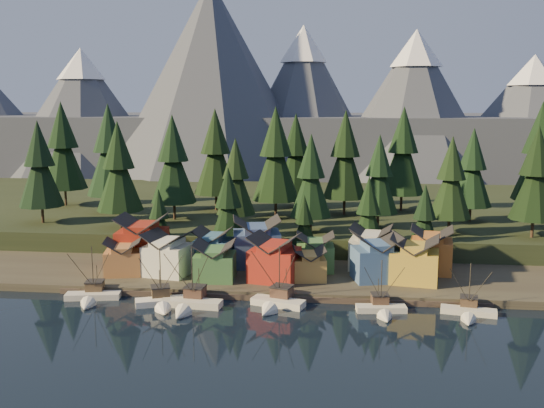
# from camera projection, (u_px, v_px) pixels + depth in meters

# --- Properties ---
(ground) EXTENTS (500.00, 500.00, 0.00)m
(ground) POSITION_uv_depth(u_px,v_px,m) (258.00, 330.00, 96.71)
(ground) COLOR black
(ground) RESTS_ON ground
(shore_strip) EXTENTS (400.00, 50.00, 1.50)m
(shore_strip) POSITION_uv_depth(u_px,v_px,m) (282.00, 262.00, 135.81)
(shore_strip) COLOR #322C24
(shore_strip) RESTS_ON ground
(hillside) EXTENTS (420.00, 100.00, 6.00)m
(hillside) POSITION_uv_depth(u_px,v_px,m) (297.00, 213.00, 184.46)
(hillside) COLOR black
(hillside) RESTS_ON ground
(dock) EXTENTS (80.00, 4.00, 1.00)m
(dock) POSITION_uv_depth(u_px,v_px,m) (270.00, 295.00, 112.81)
(dock) COLOR #4F4138
(dock) RESTS_ON ground
(mountain_ridge) EXTENTS (560.00, 190.00, 90.00)m
(mountain_ridge) POSITION_uv_depth(u_px,v_px,m) (307.00, 124.00, 302.33)
(mountain_ridge) COLOR #4F5565
(mountain_ridge) RESTS_ON ground
(boat_0) EXTENTS (10.54, 11.18, 10.89)m
(boat_0) POSITION_uv_depth(u_px,v_px,m) (91.00, 290.00, 111.07)
(boat_0) COLOR beige
(boat_0) RESTS_ON ground
(boat_1) EXTENTS (9.91, 10.40, 11.18)m
(boat_1) POSITION_uv_depth(u_px,v_px,m) (162.00, 295.00, 107.87)
(boat_1) COLOR white
(boat_1) RESTS_ON ground
(boat_2) EXTENTS (11.37, 12.21, 11.96)m
(boat_2) POSITION_uv_depth(u_px,v_px,m) (189.00, 297.00, 106.69)
(boat_2) COLOR beige
(boat_2) RESTS_ON ground
(boat_3) EXTENTS (10.33, 10.91, 12.14)m
(boat_3) POSITION_uv_depth(u_px,v_px,m) (276.00, 295.00, 107.21)
(boat_3) COLOR silver
(boat_3) RESTS_ON ground
(boat_5) EXTENTS (9.11, 9.76, 10.12)m
(boat_5) POSITION_uv_depth(u_px,v_px,m) (382.00, 303.00, 104.29)
(boat_5) COLOR beige
(boat_5) RESTS_ON ground
(boat_6) EXTENTS (9.86, 10.43, 9.89)m
(boat_6) POSITION_uv_depth(u_px,v_px,m) (469.00, 306.00, 102.96)
(boat_6) COLOR beige
(boat_6) RESTS_ON ground
(house_front_0) EXTENTS (8.55, 8.25, 7.20)m
(house_front_0) POSITION_uv_depth(u_px,v_px,m) (123.00, 256.00, 122.74)
(house_front_0) COLOR #AF713E
(house_front_0) RESTS_ON shore_strip
(house_front_1) EXTENTS (9.85, 9.59, 8.74)m
(house_front_1) POSITION_uv_depth(u_px,v_px,m) (168.00, 252.00, 122.41)
(house_front_1) COLOR silver
(house_front_1) RESTS_ON shore_strip
(house_front_2) EXTENTS (8.28, 8.34, 7.63)m
(house_front_2) POSITION_uv_depth(u_px,v_px,m) (215.00, 260.00, 118.88)
(house_front_2) COLOR #3C6D3B
(house_front_2) RESTS_ON shore_strip
(house_front_3) EXTENTS (10.47, 10.14, 9.09)m
(house_front_3) POSITION_uv_depth(u_px,v_px,m) (274.00, 257.00, 118.26)
(house_front_3) COLOR maroon
(house_front_3) RESTS_ON shore_strip
(house_front_4) EXTENTS (7.18, 7.60, 6.39)m
(house_front_4) POSITION_uv_depth(u_px,v_px,m) (309.00, 263.00, 119.11)
(house_front_4) COLOR #B0873E
(house_front_4) RESTS_ON shore_strip
(house_front_5) EXTENTS (10.26, 9.69, 9.08)m
(house_front_5) POSITION_uv_depth(u_px,v_px,m) (376.00, 256.00, 118.58)
(house_front_5) COLOR #3D5F91
(house_front_5) RESTS_ON shore_strip
(house_front_6) EXTENTS (10.36, 9.96, 9.01)m
(house_front_6) POSITION_uv_depth(u_px,v_px,m) (414.00, 258.00, 117.40)
(house_front_6) COLOR gold
(house_front_6) RESTS_ON shore_strip
(house_back_0) EXTENTS (10.45, 10.08, 10.78)m
(house_back_0) POSITION_uv_depth(u_px,v_px,m) (142.00, 239.00, 129.34)
(house_back_0) COLOR maroon
(house_back_0) RESTS_ON shore_strip
(house_back_1) EXTENTS (7.91, 8.00, 8.34)m
(house_back_1) POSITION_uv_depth(u_px,v_px,m) (213.00, 247.00, 127.90)
(house_back_1) COLOR #376383
(house_back_1) RESTS_ON shore_strip
(house_back_2) EXTENTS (11.32, 10.69, 10.38)m
(house_back_2) POSITION_uv_depth(u_px,v_px,m) (257.00, 240.00, 129.25)
(house_back_2) COLOR #354B7D
(house_back_2) RESTS_ON shore_strip
(house_back_3) EXTENTS (8.12, 7.33, 7.82)m
(house_back_3) POSITION_uv_depth(u_px,v_px,m) (315.00, 251.00, 125.46)
(house_back_3) COLOR #406C3A
(house_back_3) RESTS_ON shore_strip
(house_back_4) EXTENTS (9.62, 9.35, 9.14)m
(house_back_4) POSITION_uv_depth(u_px,v_px,m) (371.00, 246.00, 126.65)
(house_back_4) COLOR beige
(house_back_4) RESTS_ON shore_strip
(house_back_5) EXTENTS (9.46, 9.54, 9.33)m
(house_back_5) POSITION_uv_depth(u_px,v_px,m) (431.00, 249.00, 124.22)
(house_back_5) COLOR #B1672D
(house_back_5) RESTS_ON shore_strip
(tree_hill_0) EXTENTS (11.09, 11.09, 25.84)m
(tree_hill_0) POSITION_uv_depth(u_px,v_px,m) (40.00, 167.00, 151.22)
(tree_hill_0) COLOR #332319
(tree_hill_0) RESTS_ON hillside
(tree_hill_1) EXTENTS (12.86, 12.86, 29.95)m
(tree_hill_1) POSITION_uv_depth(u_px,v_px,m) (110.00, 154.00, 165.23)
(tree_hill_1) COLOR #332319
(tree_hill_1) RESTS_ON hillside
(tree_hill_2) EXTENTS (11.12, 11.12, 25.90)m
(tree_hill_2) POSITION_uv_depth(u_px,v_px,m) (119.00, 170.00, 144.88)
(tree_hill_2) COLOR #332319
(tree_hill_2) RESTS_ON hillside
(tree_hill_3) EXTENTS (11.68, 11.68, 27.22)m
(tree_hill_3) POSITION_uv_depth(u_px,v_px,m) (173.00, 163.00, 155.43)
(tree_hill_3) COLOR #332319
(tree_hill_3) RESTS_ON hillside
(tree_hill_4) EXTENTS (12.30, 12.30, 28.65)m
(tree_hill_4) POSITION_uv_depth(u_px,v_px,m) (216.00, 155.00, 169.13)
(tree_hill_4) COLOR #332319
(tree_hill_4) RESTS_ON hillside
(tree_hill_5) EXTENTS (9.40, 9.40, 21.89)m
(tree_hill_5) POSITION_uv_depth(u_px,v_px,m) (236.00, 180.00, 144.12)
(tree_hill_5) COLOR #332319
(tree_hill_5) RESTS_ON hillside
(tree_hill_6) EXTENTS (12.58, 12.58, 29.30)m
(tree_hill_6) POSITION_uv_depth(u_px,v_px,m) (276.00, 157.00, 157.29)
(tree_hill_6) COLOR #332319
(tree_hill_6) RESTS_ON hillside
(tree_hill_7) EXTENTS (9.92, 9.92, 23.12)m
(tree_hill_7) POSITION_uv_depth(u_px,v_px,m) (311.00, 179.00, 140.07)
(tree_hill_7) COLOR #332319
(tree_hill_7) RESTS_ON hillside
(tree_hill_8) EXTENTS (12.14, 12.14, 28.29)m
(tree_hill_8) POSITION_uv_depth(u_px,v_px,m) (345.00, 158.00, 162.26)
(tree_hill_8) COLOR #332319
(tree_hill_8) RESTS_ON hillside
(tree_hill_9) EXTENTS (9.76, 9.76, 22.73)m
(tree_hill_9) POSITION_uv_depth(u_px,v_px,m) (379.00, 177.00, 145.21)
(tree_hill_9) COLOR #332319
(tree_hill_9) RESTS_ON hillside
(tree_hill_10) EXTENTS (12.54, 12.54, 29.22)m
(tree_hill_10) POSITION_uv_depth(u_px,v_px,m) (403.00, 154.00, 168.26)
(tree_hill_10) COLOR #332319
(tree_hill_10) RESTS_ON hillside
(tree_hill_11) EXTENTS (9.73, 9.73, 22.66)m
(tree_hill_11) POSITION_uv_depth(u_px,v_px,m) (451.00, 181.00, 138.56)
(tree_hill_11) COLOR #332319
(tree_hill_11) RESTS_ON hillside
(tree_hill_12) EXTENTS (10.28, 10.28, 23.95)m
(tree_hill_12) POSITION_uv_depth(u_px,v_px,m) (472.00, 171.00, 153.25)
(tree_hill_12) COLOR #332319
(tree_hill_12) RESTS_ON hillside
(tree_hill_13) EXTENTS (10.81, 10.81, 25.18)m
(tree_hill_13) POSITION_uv_depth(u_px,v_px,m) (536.00, 177.00, 134.39)
(tree_hill_13) COLOR #332319
(tree_hill_13) RESTS_ON hillside
(tree_hill_14) EXTENTS (13.09, 13.09, 30.50)m
(tree_hill_14) POSITION_uv_depth(u_px,v_px,m) (540.00, 155.00, 156.57)
(tree_hill_14) COLOR #332319
(tree_hill_14) RESTS_ON hillside
(tree_hill_15) EXTENTS (11.70, 11.70, 27.25)m
(tree_hill_15) POSITION_uv_depth(u_px,v_px,m) (296.00, 156.00, 173.70)
(tree_hill_15) COLOR #332319
(tree_hill_15) RESTS_ON hillside
(tree_hill_16) EXTENTS (13.12, 13.12, 30.56)m
(tree_hill_16) POSITION_uv_depth(u_px,v_px,m) (63.00, 149.00, 176.95)
(tree_hill_16) COLOR #332319
(tree_hill_16) RESTS_ON hillside
(tree_shore_0) EXTENTS (6.62, 6.62, 15.43)m
(tree_shore_0) POSITION_uv_depth(u_px,v_px,m) (159.00, 219.00, 137.39)
(tree_shore_0) COLOR #332319
(tree_shore_0) RESTS_ON shore_strip
(tree_shore_1) EXTENTS (8.82, 8.82, 20.54)m
(tree_shore_1) POSITION_uv_depth(u_px,v_px,m) (228.00, 208.00, 135.17)
(tree_shore_1) COLOR #332319
(tree_shore_1) RESTS_ON shore_strip
(tree_shore_2) EXTENTS (6.24, 6.24, 14.54)m
(tree_shore_2) POSITION_uv_depth(u_px,v_px,m) (304.00, 224.00, 133.84)
(tree_shore_2) COLOR #332319
(tree_shore_2) RESTS_ON shore_strip
(tree_shore_3) EXTENTS (8.12, 8.12, 18.93)m
(tree_shore_3) POSITION_uv_depth(u_px,v_px,m) (368.00, 215.00, 131.91)
(tree_shore_3) COLOR #332319
(tree_shore_3) RESTS_ON shore_strip
(tree_shore_4) EXTENTS (7.42, 7.42, 17.28)m
(tree_shore_4) POSITION_uv_depth(u_px,v_px,m) (424.00, 220.00, 130.74)
(tree_shore_4) COLOR #332319
(tree_shore_4) RESTS_ON shore_strip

